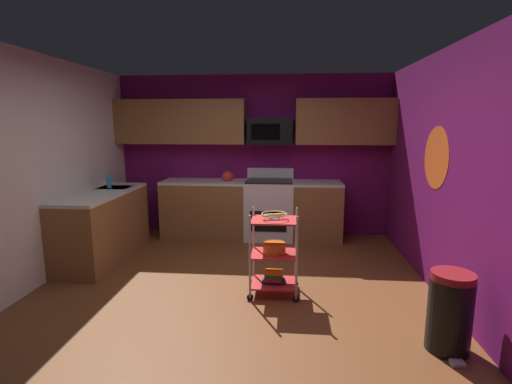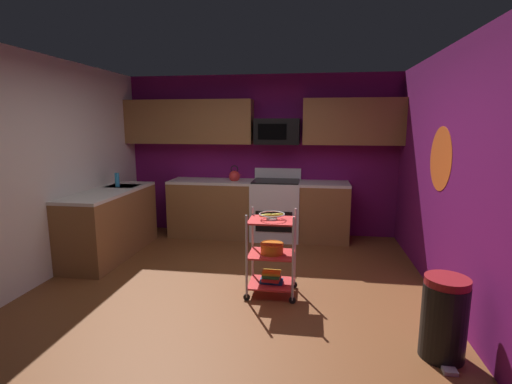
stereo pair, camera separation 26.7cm
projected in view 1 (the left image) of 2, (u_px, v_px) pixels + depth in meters
floor at (232, 295)px, 4.13m from camera, size 4.40×4.80×0.04m
wall_back at (253, 156)px, 6.28m from camera, size 4.52×0.06×2.60m
wall_left at (26, 172)px, 4.09m from camera, size 0.06×4.80×2.60m
wall_right at (456, 177)px, 3.70m from camera, size 0.06×4.80×2.60m
wall_flower_decal at (436, 158)px, 4.14m from camera, size 0.00×0.69×0.69m
counter_run at (201, 215)px, 5.74m from camera, size 3.63×2.30×0.92m
oven_range at (269, 209)px, 6.08m from camera, size 0.76×0.65×1.10m
upper_cabinets at (248, 122)px, 6.00m from camera, size 4.40×0.33×0.70m
microwave at (270, 131)px, 5.97m from camera, size 0.70×0.39×0.40m
rolling_cart at (274, 254)px, 4.04m from camera, size 0.55×0.41×0.91m
fruit_bowl at (274, 215)px, 3.96m from camera, size 0.27×0.27×0.07m
mixing_bowl_large at (274, 248)px, 4.03m from camera, size 0.25×0.25×0.11m
book_stack at (274, 277)px, 4.08m from camera, size 0.25×0.20×0.13m
kettle at (228, 176)px, 6.04m from camera, size 0.21×0.18×0.26m
dish_soap_bottle at (109, 181)px, 5.35m from camera, size 0.06×0.06×0.20m
trash_can at (450, 312)px, 3.04m from camera, size 0.34×0.42×0.66m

